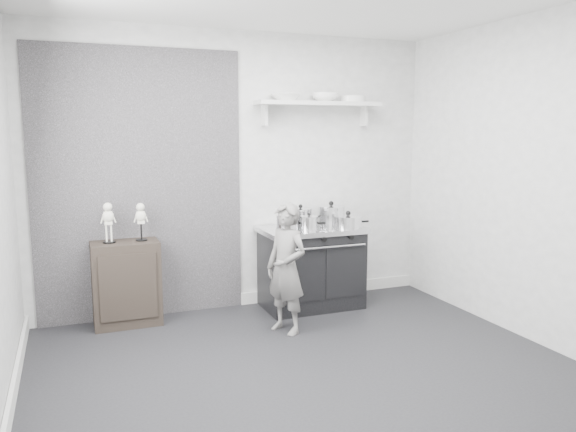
# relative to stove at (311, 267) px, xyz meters

# --- Properties ---
(ground) EXTENTS (4.00, 4.00, 0.00)m
(ground) POSITION_rel_stove_xyz_m (-0.64, -1.48, -0.41)
(ground) COLOR black
(ground) RESTS_ON ground
(room_shell) EXTENTS (4.02, 3.62, 2.71)m
(room_shell) POSITION_rel_stove_xyz_m (-0.73, -1.33, 1.23)
(room_shell) COLOR #A8A8A6
(room_shell) RESTS_ON ground
(wall_shelf) EXTENTS (1.30, 0.26, 0.24)m
(wall_shelf) POSITION_rel_stove_xyz_m (0.16, 0.20, 1.60)
(wall_shelf) COLOR silver
(wall_shelf) RESTS_ON room_shell
(stove) EXTENTS (1.01, 0.63, 0.81)m
(stove) POSITION_rel_stove_xyz_m (0.00, 0.00, 0.00)
(stove) COLOR black
(stove) RESTS_ON ground
(side_cabinet) EXTENTS (0.59, 0.34, 0.77)m
(side_cabinet) POSITION_rel_stove_xyz_m (-1.77, 0.13, -0.02)
(side_cabinet) COLOR black
(side_cabinet) RESTS_ON ground
(child) EXTENTS (0.43, 0.49, 1.14)m
(child) POSITION_rel_stove_xyz_m (-0.49, -0.58, 0.16)
(child) COLOR slate
(child) RESTS_ON ground
(pot_front_left) EXTENTS (0.31, 0.22, 0.19)m
(pot_front_left) POSITION_rel_stove_xyz_m (-0.29, -0.08, 0.48)
(pot_front_left) COLOR silver
(pot_front_left) RESTS_ON stove
(pot_back_left) EXTENTS (0.32, 0.24, 0.21)m
(pot_back_left) POSITION_rel_stove_xyz_m (-0.05, 0.15, 0.49)
(pot_back_left) COLOR silver
(pot_back_left) RESTS_ON stove
(pot_back_right) EXTENTS (0.37, 0.28, 0.24)m
(pot_back_right) POSITION_rel_stove_xyz_m (0.26, 0.09, 0.50)
(pot_back_right) COLOR silver
(pot_back_right) RESTS_ON stove
(pot_front_right) EXTENTS (0.37, 0.28, 0.17)m
(pot_front_right) POSITION_rel_stove_xyz_m (0.32, -0.16, 0.46)
(pot_front_right) COLOR silver
(pot_front_right) RESTS_ON stove
(pot_front_center) EXTENTS (0.26, 0.17, 0.17)m
(pot_front_center) POSITION_rel_stove_xyz_m (-0.09, -0.14, 0.47)
(pot_front_center) COLOR silver
(pot_front_center) RESTS_ON stove
(skeleton_full) EXTENTS (0.12, 0.07, 0.41)m
(skeleton_full) POSITION_rel_stove_xyz_m (-1.90, 0.13, 0.57)
(skeleton_full) COLOR silver
(skeleton_full) RESTS_ON side_cabinet
(skeleton_torso) EXTENTS (0.11, 0.07, 0.39)m
(skeleton_torso) POSITION_rel_stove_xyz_m (-1.62, 0.13, 0.56)
(skeleton_torso) COLOR silver
(skeleton_torso) RESTS_ON side_cabinet
(bowl_large) EXTENTS (0.28, 0.28, 0.07)m
(bowl_large) POSITION_rel_stove_xyz_m (-0.20, 0.19, 1.67)
(bowl_large) COLOR white
(bowl_large) RESTS_ON wall_shelf
(bowl_small) EXTENTS (0.26, 0.26, 0.08)m
(bowl_small) POSITION_rel_stove_xyz_m (0.22, 0.19, 1.67)
(bowl_small) COLOR white
(bowl_small) RESTS_ON wall_shelf
(plate_stack) EXTENTS (0.26, 0.26, 0.06)m
(plate_stack) POSITION_rel_stove_xyz_m (0.53, 0.19, 1.66)
(plate_stack) COLOR silver
(plate_stack) RESTS_ON wall_shelf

